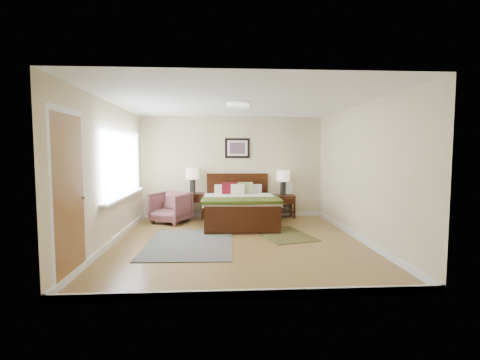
# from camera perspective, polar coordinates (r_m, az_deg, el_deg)

# --- Properties ---
(floor) EXTENTS (5.00, 5.00, 0.00)m
(floor) POSITION_cam_1_polar(r_m,az_deg,el_deg) (6.44, -0.33, -10.02)
(floor) COLOR olive
(floor) RESTS_ON ground
(back_wall) EXTENTS (4.50, 0.04, 2.50)m
(back_wall) POSITION_cam_1_polar(r_m,az_deg,el_deg) (8.73, -1.26, 2.15)
(back_wall) COLOR beige
(back_wall) RESTS_ON ground
(front_wall) EXTENTS (4.50, 0.04, 2.50)m
(front_wall) POSITION_cam_1_polar(r_m,az_deg,el_deg) (3.75, 1.81, -1.16)
(front_wall) COLOR beige
(front_wall) RESTS_ON ground
(left_wall) EXTENTS (0.04, 5.00, 2.50)m
(left_wall) POSITION_cam_1_polar(r_m,az_deg,el_deg) (6.51, -20.52, 1.01)
(left_wall) COLOR beige
(left_wall) RESTS_ON ground
(right_wall) EXTENTS (0.04, 5.00, 2.50)m
(right_wall) POSITION_cam_1_polar(r_m,az_deg,el_deg) (6.75, 19.11, 1.17)
(right_wall) COLOR beige
(right_wall) RESTS_ON ground
(ceiling) EXTENTS (4.50, 5.00, 0.02)m
(ceiling) POSITION_cam_1_polar(r_m,az_deg,el_deg) (6.29, -0.34, 12.60)
(ceiling) COLOR white
(ceiling) RESTS_ON back_wall
(window) EXTENTS (0.11, 2.72, 1.32)m
(window) POSITION_cam_1_polar(r_m,az_deg,el_deg) (7.16, -18.51, 2.38)
(window) COLOR silver
(window) RESTS_ON left_wall
(door) EXTENTS (0.06, 1.00, 2.18)m
(door) POSITION_cam_1_polar(r_m,az_deg,el_deg) (4.88, -26.22, -2.40)
(door) COLOR silver
(door) RESTS_ON ground
(ceil_fixture) EXTENTS (0.44, 0.44, 0.08)m
(ceil_fixture) POSITION_cam_1_polar(r_m,az_deg,el_deg) (6.28, -0.34, 12.29)
(ceil_fixture) COLOR white
(ceil_fixture) RESTS_ON ceiling
(bed) EXTENTS (1.65, 1.99, 1.07)m
(bed) POSITION_cam_1_polar(r_m,az_deg,el_deg) (7.84, -0.06, -3.68)
(bed) COLOR black
(bed) RESTS_ON ground
(wall_art) EXTENTS (0.62, 0.05, 0.50)m
(wall_art) POSITION_cam_1_polar(r_m,az_deg,el_deg) (8.70, -0.44, 5.24)
(wall_art) COLOR black
(wall_art) RESTS_ON back_wall
(nightstand_left) EXTENTS (0.52, 0.47, 0.62)m
(nightstand_left) POSITION_cam_1_polar(r_m,az_deg,el_deg) (8.56, -7.77, -3.01)
(nightstand_left) COLOR black
(nightstand_left) RESTS_ON ground
(nightstand_right) EXTENTS (0.56, 0.42, 0.55)m
(nightstand_right) POSITION_cam_1_polar(r_m,az_deg,el_deg) (8.72, 7.08, -3.87)
(nightstand_right) COLOR black
(nightstand_right) RESTS_ON ground
(lamp_left) EXTENTS (0.31, 0.31, 0.61)m
(lamp_left) POSITION_cam_1_polar(r_m,az_deg,el_deg) (8.53, -7.80, 0.65)
(lamp_left) COLOR black
(lamp_left) RESTS_ON nightstand_left
(lamp_right) EXTENTS (0.31, 0.31, 0.61)m
(lamp_right) POSITION_cam_1_polar(r_m,az_deg,el_deg) (8.66, 7.10, 0.28)
(lamp_right) COLOR black
(lamp_right) RESTS_ON nightstand_right
(armchair) EXTENTS (1.02, 1.03, 0.71)m
(armchair) POSITION_cam_1_polar(r_m,az_deg,el_deg) (8.15, -11.31, -4.45)
(armchair) COLOR brown
(armchair) RESTS_ON ground
(rug_persian) EXTENTS (1.57, 2.17, 0.01)m
(rug_persian) POSITION_cam_1_polar(r_m,az_deg,el_deg) (6.33, -8.28, -10.26)
(rug_persian) COLOR #0B183B
(rug_persian) RESTS_ON ground
(rug_navy) EXTENTS (1.20, 1.51, 0.01)m
(rug_navy) POSITION_cam_1_polar(r_m,az_deg,el_deg) (6.96, 7.23, -8.88)
(rug_navy) COLOR black
(rug_navy) RESTS_ON ground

